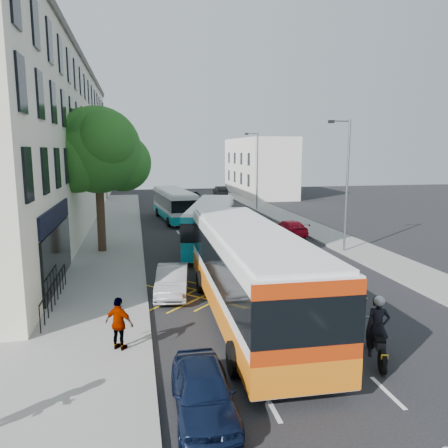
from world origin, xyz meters
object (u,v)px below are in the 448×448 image
lamp_far (256,167)px  parked_car_blue (203,391)px  lamp_near (346,179)px  motorbike (377,330)px  bus_near (249,272)px  distant_car_grey (194,197)px  street_tree (98,151)px  bus_far (174,204)px  pedestrian_far (119,324)px  bus_mid (212,224)px  red_hatchback (289,228)px  distant_car_dark (220,191)px  parked_car_silver (172,281)px

lamp_far → parked_car_blue: size_ratio=2.23×
lamp_near → motorbike: bearing=-112.6°
bus_near → distant_car_grey: bus_near is taller
bus_near → lamp_near: bearing=48.7°
street_tree → motorbike: (9.16, -16.27, -5.32)m
bus_far → parked_car_blue: size_ratio=2.83×
lamp_near → parked_car_blue: bearing=-126.6°
motorbike → distant_car_grey: motorbike is taller
bus_near → pedestrian_far: (-4.71, -2.05, -0.84)m
lamp_far → motorbike: bearing=-99.5°
distant_car_grey → bus_far: bearing=-110.0°
motorbike → bus_far: bearing=115.1°
motorbike → lamp_far: bearing=98.5°
bus_near → motorbike: bearing=-53.0°
distant_car_grey → lamp_near: bearing=-84.4°
bus_near → lamp_far: bearing=75.1°
bus_mid → distant_car_grey: bus_mid is taller
bus_near → red_hatchback: 16.91m
lamp_near → distant_car_grey: lamp_near is taller
distant_car_dark → lamp_far: bearing=90.0°
motorbike → distant_car_dark: size_ratio=0.57×
red_hatchback → distant_car_dark: (0.63, 30.31, 0.06)m
distant_car_grey → lamp_far: bearing=-63.2°
parked_car_silver → red_hatchback: bearing=58.6°
bus_near → red_hatchback: bearing=66.2°
lamp_near → street_tree: bearing=168.6°
lamp_near → pedestrian_far: (-13.20, -11.27, -3.62)m
parked_car_blue → distant_car_grey: 44.14m
bus_far → motorbike: bearing=-88.5°
lamp_far → motorbike: 33.96m
bus_far → street_tree: bearing=-120.3°
lamp_near → pedestrian_far: 17.73m
parked_car_silver → red_hatchback: (9.77, 11.91, -0.04)m
lamp_near → parked_car_silver: (-11.10, -5.86, -3.99)m
motorbike → red_hatchback: motorbike is taller
bus_near → parked_car_blue: bus_near is taller
lamp_far → distant_car_grey: lamp_far is taller
street_tree → bus_near: 14.39m
red_hatchback → distant_car_grey: bearing=-84.2°
bus_far → lamp_far: bearing=22.4°
distant_car_grey → street_tree: bearing=-114.8°
bus_near → bus_far: bus_near is taller
red_hatchback → pedestrian_far: pedestrian_far is taller
parked_car_blue → pedestrian_far: 4.26m
parked_car_blue → distant_car_grey: distant_car_grey is taller
parked_car_blue → bus_far: bearing=87.4°
lamp_near → parked_car_silver: lamp_near is taller
red_hatchback → lamp_far: bearing=-100.1°
bus_near → bus_mid: bus_near is taller
distant_car_grey → pedestrian_far: (-7.69, -40.08, 0.33)m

